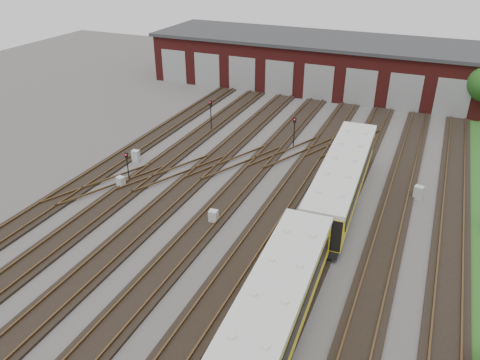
% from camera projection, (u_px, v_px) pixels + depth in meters
% --- Properties ---
extents(ground, '(120.00, 120.00, 0.00)m').
position_uv_depth(ground, '(204.00, 265.00, 29.05)').
color(ground, '#413E3C').
rests_on(ground, ground).
extents(track_network, '(30.40, 70.00, 0.33)m').
position_uv_depth(track_network, '(206.00, 258.00, 29.54)').
color(track_network, black).
rests_on(track_network, ground).
extents(maintenance_shed, '(51.00, 12.50, 6.35)m').
position_uv_depth(maintenance_shed, '(346.00, 65.00, 59.94)').
color(maintenance_shed, '#521514').
rests_on(maintenance_shed, ground).
extents(metro_train, '(3.47, 47.84, 3.25)m').
position_uv_depth(metro_train, '(268.00, 324.00, 21.99)').
color(metro_train, black).
rests_on(metro_train, ground).
extents(signal_mast_0, '(0.25, 0.23, 2.52)m').
position_uv_depth(signal_mast_0, '(127.00, 163.00, 38.21)').
color(signal_mast_0, black).
rests_on(signal_mast_0, ground).
extents(signal_mast_1, '(0.28, 0.27, 3.29)m').
position_uv_depth(signal_mast_1, '(211.00, 112.00, 47.64)').
color(signal_mast_1, black).
rests_on(signal_mast_1, ground).
extents(signal_mast_2, '(0.25, 0.24, 3.01)m').
position_uv_depth(signal_mast_2, '(294.00, 129.00, 44.04)').
color(signal_mast_2, black).
rests_on(signal_mast_2, ground).
extents(signal_mast_3, '(0.30, 0.29, 3.25)m').
position_uv_depth(signal_mast_3, '(367.00, 138.00, 41.69)').
color(signal_mast_3, black).
rests_on(signal_mast_3, ground).
extents(relay_cabinet_0, '(0.68, 0.60, 1.00)m').
position_uv_depth(relay_cabinet_0, '(121.00, 182.00, 37.60)').
color(relay_cabinet_0, '#AEB1B4').
rests_on(relay_cabinet_0, ground).
extents(relay_cabinet_1, '(0.69, 0.61, 1.04)m').
position_uv_depth(relay_cabinet_1, '(136.00, 156.00, 42.01)').
color(relay_cabinet_1, '#AEB1B4').
rests_on(relay_cabinet_1, ground).
extents(relay_cabinet_2, '(0.64, 0.55, 1.02)m').
position_uv_depth(relay_cabinet_2, '(213.00, 217.00, 33.04)').
color(relay_cabinet_2, '#AEB1B4').
rests_on(relay_cabinet_2, ground).
extents(relay_cabinet_3, '(0.57, 0.48, 0.91)m').
position_uv_depth(relay_cabinet_3, '(342.00, 137.00, 46.09)').
color(relay_cabinet_3, '#AEB1B4').
rests_on(relay_cabinet_3, ground).
extents(relay_cabinet_4, '(0.75, 0.66, 1.09)m').
position_uv_depth(relay_cabinet_4, '(418.00, 193.00, 36.03)').
color(relay_cabinet_4, '#AEB1B4').
rests_on(relay_cabinet_4, ground).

